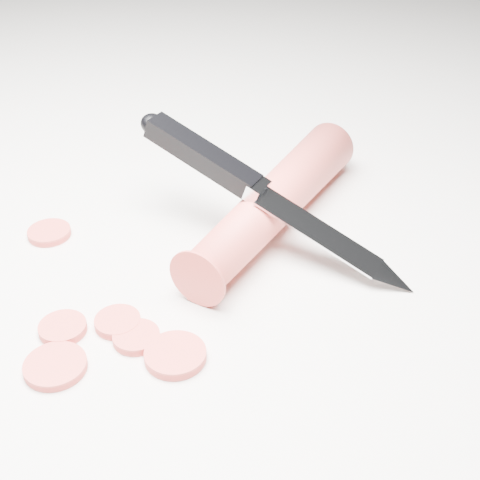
# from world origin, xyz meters

# --- Properties ---
(ground) EXTENTS (2.40, 2.40, 0.00)m
(ground) POSITION_xyz_m (0.00, 0.00, 0.00)
(ground) COLOR silver
(ground) RESTS_ON ground
(carrot) EXTENTS (0.12, 0.23, 0.04)m
(carrot) POSITION_xyz_m (0.09, 0.07, 0.02)
(carrot) COLOR #E0433C
(carrot) RESTS_ON ground
(carrot_slice_0) EXTENTS (0.03, 0.03, 0.01)m
(carrot_slice_0) POSITION_xyz_m (-0.04, -0.08, 0.00)
(carrot_slice_0) COLOR #D03C34
(carrot_slice_0) RESTS_ON ground
(carrot_slice_1) EXTENTS (0.04, 0.04, 0.01)m
(carrot_slice_1) POSITION_xyz_m (0.04, -0.09, 0.00)
(carrot_slice_1) COLOR #D03C34
(carrot_slice_1) RESTS_ON ground
(carrot_slice_2) EXTENTS (0.03, 0.03, 0.01)m
(carrot_slice_2) POSITION_xyz_m (-0.00, -0.07, 0.00)
(carrot_slice_2) COLOR #D03C34
(carrot_slice_2) RESTS_ON ground
(carrot_slice_3) EXTENTS (0.03, 0.03, 0.01)m
(carrot_slice_3) POSITION_xyz_m (0.02, -0.08, 0.00)
(carrot_slice_3) COLOR #D03C34
(carrot_slice_3) RESTS_ON ground
(carrot_slice_4) EXTENTS (0.04, 0.04, 0.01)m
(carrot_slice_4) POSITION_xyz_m (-0.03, -0.11, 0.00)
(carrot_slice_4) COLOR #D03C34
(carrot_slice_4) RESTS_ON ground
(carrot_slice_5) EXTENTS (0.03, 0.03, 0.01)m
(carrot_slice_5) POSITION_xyz_m (-0.09, 0.03, 0.00)
(carrot_slice_5) COLOR #D03C34
(carrot_slice_5) RESTS_ON ground
(kitchen_knife) EXTENTS (0.23, 0.11, 0.09)m
(kitchen_knife) POSITION_xyz_m (0.09, 0.04, 0.04)
(kitchen_knife) COLOR #B4B7BB
(kitchen_knife) RESTS_ON ground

